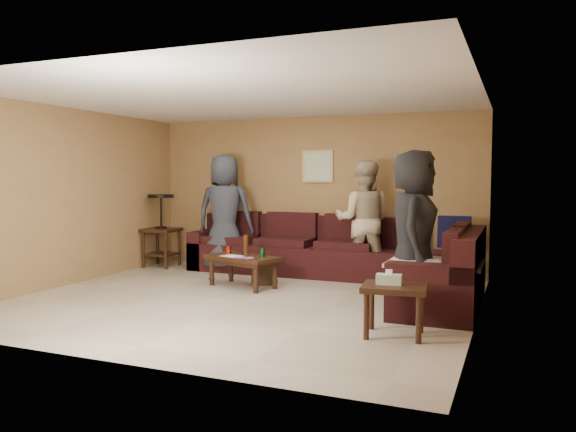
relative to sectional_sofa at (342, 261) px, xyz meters
The scene contains 10 objects.
room 2.18m from the sectional_sofa, 118.22° to the right, with size 5.60×5.50×2.50m.
sectional_sofa is the anchor object (origin of this frame).
coffee_table 1.43m from the sectional_sofa, 147.49° to the right, with size 1.15×0.81×0.72m.
end_table_left 3.32m from the sectional_sofa, behind, with size 0.57×0.57×1.23m.
side_table_right 2.67m from the sectional_sofa, 62.49° to the right, with size 0.65×0.55×0.64m.
waste_bin 1.16m from the sectional_sofa, 156.10° to the right, with size 0.29×0.29×0.34m, color black.
wall_art 1.82m from the sectional_sofa, 126.63° to the left, with size 0.52×0.04×0.52m.
person_left 2.20m from the sectional_sofa, behind, with size 0.93×0.60×1.89m, color #2E3340.
person_middle 0.73m from the sectional_sofa, 65.11° to the left, with size 0.86×0.67×1.77m, color #BEAA8D.
person_right 1.79m from the sectional_sofa, 44.31° to the right, with size 0.90×0.58×1.84m, color black.
Camera 1 is at (3.13, -6.14, 1.53)m, focal length 35.00 mm.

